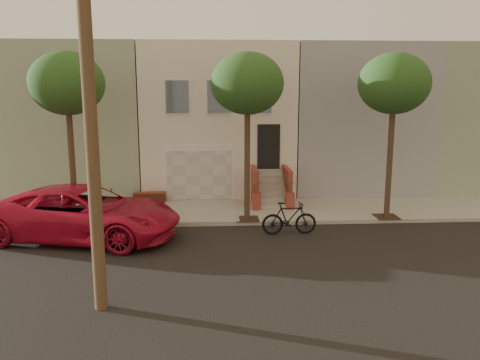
{
  "coord_description": "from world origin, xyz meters",
  "views": [
    {
      "loc": [
        -0.33,
        -14.06,
        5.17
      ],
      "look_at": [
        0.67,
        3.0,
        1.86
      ],
      "focal_mm": 36.09,
      "sensor_mm": 36.0,
      "label": 1
    }
  ],
  "objects": [
    {
      "name": "ground",
      "position": [
        0.0,
        0.0,
        0.0
      ],
      "size": [
        90.0,
        90.0,
        0.0
      ],
      "primitive_type": "plane",
      "color": "black",
      "rests_on": "ground"
    },
    {
      "name": "tree_left",
      "position": [
        -5.5,
        3.9,
        5.26
      ],
      "size": [
        2.7,
        2.57,
        6.3
      ],
      "color": "#2D2116",
      "rests_on": "sidewalk"
    },
    {
      "name": "motorcycle",
      "position": [
        2.39,
        2.34,
        0.59
      ],
      "size": [
        1.98,
        0.63,
        1.18
      ],
      "primitive_type": "imported",
      "rotation": [
        0.0,
        0.0,
        1.61
      ],
      "color": "black",
      "rests_on": "ground"
    },
    {
      "name": "pickup_truck",
      "position": [
        -4.75,
        2.24,
        0.92
      ],
      "size": [
        7.09,
        4.41,
        1.83
      ],
      "primitive_type": "imported",
      "rotation": [
        0.0,
        0.0,
        1.35
      ],
      "color": "#B81131",
      "rests_on": "ground"
    },
    {
      "name": "tree_mid",
      "position": [
        1.0,
        3.9,
        5.26
      ],
      "size": [
        2.7,
        2.57,
        6.3
      ],
      "color": "#2D2116",
      "rests_on": "sidewalk"
    },
    {
      "name": "sidewalk",
      "position": [
        0.0,
        5.35,
        0.07
      ],
      "size": [
        40.0,
        3.7,
        0.15
      ],
      "primitive_type": "cube",
      "color": "#99958B",
      "rests_on": "ground"
    },
    {
      "name": "house_row",
      "position": [
        0.0,
        11.19,
        3.64
      ],
      "size": [
        33.1,
        11.7,
        7.0
      ],
      "color": "silver",
      "rests_on": "sidewalk"
    },
    {
      "name": "tree_right",
      "position": [
        6.5,
        3.9,
        5.26
      ],
      "size": [
        2.7,
        2.57,
        6.3
      ],
      "color": "#2D2116",
      "rests_on": "sidewalk"
    }
  ]
}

